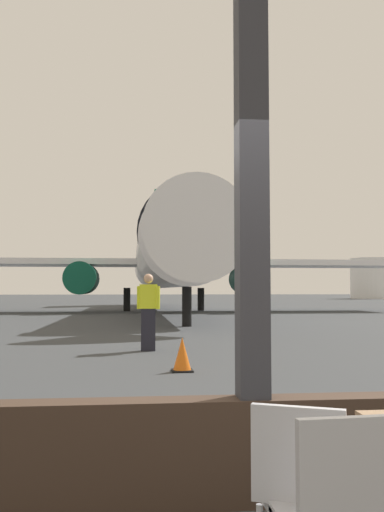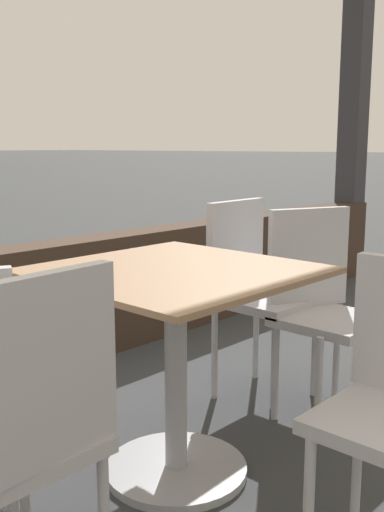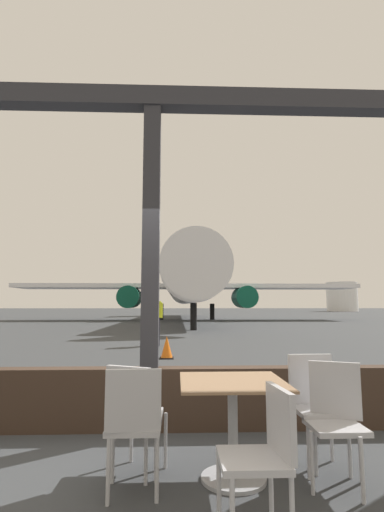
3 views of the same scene
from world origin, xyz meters
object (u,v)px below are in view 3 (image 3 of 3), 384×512
(cafe_chair_side_extra, at_px, (335,412))
(ground_crew_worker, at_px, (155,319))
(cafe_chair_aisle_left, at_px, (265,447))
(fuel_storage_tank, at_px, (342,297))
(dining_table, at_px, (233,419))
(traffic_cone, at_px, (167,348))
(airplane, at_px, (187,283))
(cafe_chair_aisle_right, at_px, (134,418))
(cafe_chair_window_right, at_px, (134,409))
(cafe_chair_window_left, at_px, (315,399))

(cafe_chair_side_extra, relative_size, ground_crew_worker, 0.53)
(cafe_chair_aisle_left, relative_size, fuel_storage_tank, 0.14)
(dining_table, bearing_deg, traffic_cone, 95.84)
(airplane, xyz_separation_m, fuel_storage_tank, (33.99, 45.61, -0.27))
(traffic_cone, relative_size, fuel_storage_tank, 0.09)
(cafe_chair_aisle_right, bearing_deg, cafe_chair_aisle_left, -33.63)
(ground_crew_worker, bearing_deg, cafe_chair_window_right, -87.75)
(cafe_chair_window_left, relative_size, fuel_storage_tank, 0.15)
(cafe_chair_window_right, height_order, traffic_cone, cafe_chair_window_right)
(cafe_chair_aisle_left, xyz_separation_m, cafe_chair_side_extra, (0.73, 0.72, 0.01))
(traffic_cone, distance_m, fuel_storage_tank, 78.86)
(cafe_chair_aisle_right, bearing_deg, fuel_storage_tank, 65.65)
(cafe_chair_window_left, height_order, cafe_chair_aisle_left, cafe_chair_window_left)
(cafe_chair_side_extra, height_order, traffic_cone, cafe_chair_side_extra)
(cafe_chair_window_left, xyz_separation_m, fuel_storage_tank, (33.67, 77.30, 2.50))
(dining_table, distance_m, airplane, 32.07)
(cafe_chair_aisle_left, bearing_deg, dining_table, 95.48)
(airplane, bearing_deg, cafe_chair_window_right, -92.27)
(cafe_chair_side_extra, height_order, fuel_storage_tank, fuel_storage_tank)
(fuel_storage_tank, bearing_deg, traffic_cone, -116.50)
(cafe_chair_window_left, distance_m, ground_crew_worker, 10.15)
(cafe_chair_aisle_left, relative_size, traffic_cone, 1.53)
(cafe_chair_aisle_left, height_order, cafe_chair_aisle_right, cafe_chair_aisle_right)
(cafe_chair_aisle_left, distance_m, cafe_chair_side_extra, 1.03)
(cafe_chair_window_right, distance_m, fuel_storage_tank, 85.14)
(dining_table, relative_size, airplane, 0.02)
(cafe_chair_aisle_right, xyz_separation_m, fuel_storage_tank, (35.21, 77.81, 2.51))
(cafe_chair_window_right, distance_m, airplane, 31.99)
(cafe_chair_window_left, height_order, cafe_chair_side_extra, cafe_chair_window_left)
(cafe_chair_aisle_right, height_order, airplane, airplane)
(cafe_chair_aisle_right, height_order, traffic_cone, cafe_chair_aisle_right)
(airplane, bearing_deg, fuel_storage_tank, 53.31)
(cafe_chair_aisle_right, xyz_separation_m, airplane, (1.22, 32.19, 2.78))
(cafe_chair_aisle_right, relative_size, traffic_cone, 1.60)
(cafe_chair_aisle_left, relative_size, cafe_chair_aisle_right, 0.95)
(dining_table, height_order, cafe_chair_aisle_right, cafe_chair_aisle_right)
(cafe_chair_window_right, relative_size, airplane, 0.03)
(cafe_chair_window_left, height_order, cafe_chair_window_right, cafe_chair_window_left)
(cafe_chair_window_left, distance_m, fuel_storage_tank, 84.35)
(airplane, bearing_deg, cafe_chair_window_left, -89.43)
(cafe_chair_window_right, height_order, cafe_chair_aisle_left, cafe_chair_window_right)
(cafe_chair_side_extra, xyz_separation_m, fuel_storage_tank, (33.63, 77.65, 2.52))
(cafe_chair_window_right, bearing_deg, cafe_chair_window_left, 5.67)
(cafe_chair_window_left, relative_size, airplane, 0.03)
(cafe_chair_window_right, height_order, fuel_storage_tank, fuel_storage_tank)
(cafe_chair_window_left, relative_size, cafe_chair_side_extra, 1.02)
(dining_table, distance_m, cafe_chair_aisle_left, 0.82)
(cafe_chair_aisle_left, height_order, ground_crew_worker, ground_crew_worker)
(cafe_chair_window_right, relative_size, fuel_storage_tank, 0.14)
(fuel_storage_tank, bearing_deg, airplane, -126.69)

